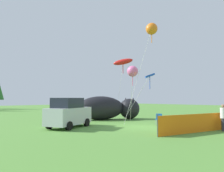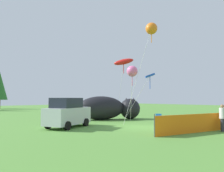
{
  "view_description": "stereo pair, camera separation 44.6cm",
  "coord_description": "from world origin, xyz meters",
  "px_view_note": "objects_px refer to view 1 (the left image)",
  "views": [
    {
      "loc": [
        -13.48,
        -10.73,
        2.2
      ],
      "look_at": [
        1.09,
        4.63,
        3.4
      ],
      "focal_mm": 35.0,
      "sensor_mm": 36.0,
      "label": 1
    },
    {
      "loc": [
        -13.15,
        -11.03,
        2.2
      ],
      "look_at": [
        1.09,
        4.63,
        3.4
      ],
      "focal_mm": 35.0,
      "sensor_mm": 36.0,
      "label": 2
    }
  ],
  "objects_px": {
    "folding_chair": "(159,118)",
    "inflatable_cat": "(108,109)",
    "parked_car": "(69,113)",
    "spectator_in_green_shirt": "(223,116)",
    "kite_orange_flower": "(152,29)",
    "kite_red_lizard": "(123,62)",
    "kite_blue_box": "(149,76)",
    "kite_pink_octopus": "(133,71)"
  },
  "relations": [
    {
      "from": "folding_chair",
      "to": "inflatable_cat",
      "type": "distance_m",
      "value": 6.28
    },
    {
      "from": "parked_car",
      "to": "spectator_in_green_shirt",
      "type": "relative_size",
      "value": 2.38
    },
    {
      "from": "inflatable_cat",
      "to": "kite_orange_flower",
      "type": "bearing_deg",
      "value": -54.68
    },
    {
      "from": "kite_red_lizard",
      "to": "kite_blue_box",
      "type": "xyz_separation_m",
      "value": [
        -0.21,
        -3.77,
        -1.91
      ]
    },
    {
      "from": "kite_orange_flower",
      "to": "kite_red_lizard",
      "type": "bearing_deg",
      "value": 74.72
    },
    {
      "from": "parked_car",
      "to": "spectator_in_green_shirt",
      "type": "bearing_deg",
      "value": -76.13
    },
    {
      "from": "kite_pink_octopus",
      "to": "kite_red_lizard",
      "type": "height_order",
      "value": "kite_red_lizard"
    },
    {
      "from": "parked_car",
      "to": "inflatable_cat",
      "type": "bearing_deg",
      "value": -1.23
    },
    {
      "from": "inflatable_cat",
      "to": "spectator_in_green_shirt",
      "type": "relative_size",
      "value": 3.69
    },
    {
      "from": "parked_car",
      "to": "inflatable_cat",
      "type": "xyz_separation_m",
      "value": [
        6.37,
        2.59,
        0.03
      ]
    },
    {
      "from": "folding_chair",
      "to": "spectator_in_green_shirt",
      "type": "xyz_separation_m",
      "value": [
        0.18,
        -5.05,
        0.44
      ]
    },
    {
      "from": "inflatable_cat",
      "to": "kite_blue_box",
      "type": "relative_size",
      "value": 1.42
    },
    {
      "from": "kite_orange_flower",
      "to": "kite_blue_box",
      "type": "xyz_separation_m",
      "value": [
        1.13,
        1.13,
        -4.21
      ]
    },
    {
      "from": "kite_blue_box",
      "to": "parked_car",
      "type": "bearing_deg",
      "value": 170.56
    },
    {
      "from": "kite_pink_octopus",
      "to": "kite_blue_box",
      "type": "relative_size",
      "value": 1.1
    },
    {
      "from": "parked_car",
      "to": "kite_orange_flower",
      "type": "height_order",
      "value": "kite_orange_flower"
    },
    {
      "from": "folding_chair",
      "to": "inflatable_cat",
      "type": "height_order",
      "value": "inflatable_cat"
    },
    {
      "from": "kite_pink_octopus",
      "to": "parked_car",
      "type": "bearing_deg",
      "value": 165.76
    },
    {
      "from": "spectator_in_green_shirt",
      "to": "kite_orange_flower",
      "type": "height_order",
      "value": "kite_orange_flower"
    },
    {
      "from": "spectator_in_green_shirt",
      "to": "kite_red_lizard",
      "type": "height_order",
      "value": "kite_red_lizard"
    },
    {
      "from": "folding_chair",
      "to": "kite_blue_box",
      "type": "bearing_deg",
      "value": -154.41
    },
    {
      "from": "kite_pink_octopus",
      "to": "spectator_in_green_shirt",
      "type": "bearing_deg",
      "value": -82.71
    },
    {
      "from": "parked_car",
      "to": "kite_blue_box",
      "type": "distance_m",
      "value": 9.0
    },
    {
      "from": "inflatable_cat",
      "to": "spectator_in_green_shirt",
      "type": "height_order",
      "value": "inflatable_cat"
    },
    {
      "from": "folding_chair",
      "to": "kite_blue_box",
      "type": "relative_size",
      "value": 0.2
    },
    {
      "from": "inflatable_cat",
      "to": "kite_red_lizard",
      "type": "bearing_deg",
      "value": 21.3
    },
    {
      "from": "folding_chair",
      "to": "kite_orange_flower",
      "type": "bearing_deg",
      "value": -147.15
    },
    {
      "from": "spectator_in_green_shirt",
      "to": "kite_orange_flower",
      "type": "distance_m",
      "value": 9.8
    },
    {
      "from": "inflatable_cat",
      "to": "kite_pink_octopus",
      "type": "bearing_deg",
      "value": -72.98
    },
    {
      "from": "folding_chair",
      "to": "kite_red_lizard",
      "type": "height_order",
      "value": "kite_red_lizard"
    },
    {
      "from": "kite_orange_flower",
      "to": "folding_chair",
      "type": "bearing_deg",
      "value": -121.62
    },
    {
      "from": "inflatable_cat",
      "to": "kite_blue_box",
      "type": "xyz_separation_m",
      "value": [
        1.9,
        -3.97,
        3.23
      ]
    },
    {
      "from": "parked_car",
      "to": "kite_red_lizard",
      "type": "xyz_separation_m",
      "value": [
        8.48,
        2.39,
        5.17
      ]
    },
    {
      "from": "kite_pink_octopus",
      "to": "folding_chair",
      "type": "bearing_deg",
      "value": -71.31
    },
    {
      "from": "parked_car",
      "to": "folding_chair",
      "type": "distance_m",
      "value": 7.42
    },
    {
      "from": "folding_chair",
      "to": "kite_red_lizard",
      "type": "distance_m",
      "value": 8.58
    },
    {
      "from": "inflatable_cat",
      "to": "kite_red_lizard",
      "type": "relative_size",
      "value": 0.97
    },
    {
      "from": "kite_orange_flower",
      "to": "kite_blue_box",
      "type": "distance_m",
      "value": 4.5
    },
    {
      "from": "parked_car",
      "to": "folding_chair",
      "type": "xyz_separation_m",
      "value": [
        6.43,
        -3.66,
        -0.55
      ]
    },
    {
      "from": "kite_pink_octopus",
      "to": "kite_orange_flower",
      "type": "height_order",
      "value": "kite_orange_flower"
    },
    {
      "from": "parked_car",
      "to": "kite_pink_octopus",
      "type": "distance_m",
      "value": 6.84
    },
    {
      "from": "kite_orange_flower",
      "to": "kite_red_lizard",
      "type": "xyz_separation_m",
      "value": [
        1.34,
        4.9,
        -2.3
      ]
    }
  ]
}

